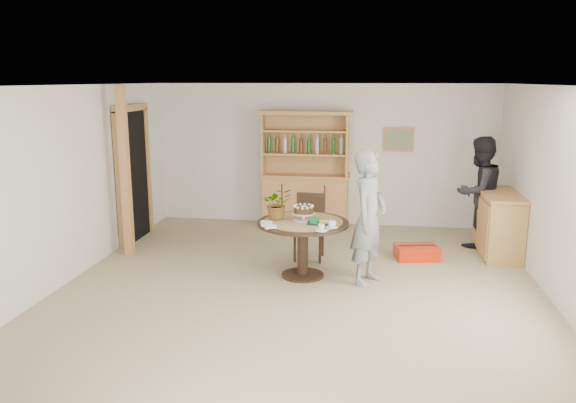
# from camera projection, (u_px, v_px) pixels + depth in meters

# --- Properties ---
(ground) EXTENTS (7.00, 7.00, 0.00)m
(ground) POSITION_uv_depth(u_px,v_px,m) (298.00, 293.00, 6.87)
(ground) COLOR tan
(ground) RESTS_ON ground
(room_shell) EXTENTS (6.04, 7.04, 2.52)m
(room_shell) POSITION_uv_depth(u_px,v_px,m) (299.00, 152.00, 6.51)
(room_shell) COLOR white
(room_shell) RESTS_ON ground
(doorway) EXTENTS (0.13, 1.10, 2.18)m
(doorway) POSITION_uv_depth(u_px,v_px,m) (133.00, 172.00, 8.99)
(doorway) COLOR black
(doorway) RESTS_ON ground
(pine_post) EXTENTS (0.12, 0.12, 2.50)m
(pine_post) POSITION_uv_depth(u_px,v_px,m) (125.00, 172.00, 8.15)
(pine_post) COLOR tan
(pine_post) RESTS_ON ground
(hutch) EXTENTS (1.62, 0.54, 2.04)m
(hutch) POSITION_uv_depth(u_px,v_px,m) (305.00, 188.00, 9.90)
(hutch) COLOR tan
(hutch) RESTS_ON ground
(sideboard) EXTENTS (0.54, 1.26, 0.94)m
(sideboard) POSITION_uv_depth(u_px,v_px,m) (499.00, 224.00, 8.31)
(sideboard) COLOR tan
(sideboard) RESTS_ON ground
(dining_table) EXTENTS (1.20, 1.20, 0.76)m
(dining_table) POSITION_uv_depth(u_px,v_px,m) (303.00, 232.00, 7.35)
(dining_table) COLOR black
(dining_table) RESTS_ON ground
(dining_chair) EXTENTS (0.43, 0.43, 0.95)m
(dining_chair) POSITION_uv_depth(u_px,v_px,m) (310.00, 222.00, 8.17)
(dining_chair) COLOR black
(dining_chair) RESTS_ON ground
(birthday_cake) EXTENTS (0.30, 0.30, 0.20)m
(birthday_cake) POSITION_uv_depth(u_px,v_px,m) (304.00, 211.00, 7.34)
(birthday_cake) COLOR white
(birthday_cake) RESTS_ON dining_table
(flower_vase) EXTENTS (0.47, 0.44, 0.42)m
(flower_vase) POSITION_uv_depth(u_px,v_px,m) (277.00, 204.00, 7.37)
(flower_vase) COLOR #3F7233
(flower_vase) RESTS_ON dining_table
(gift_tray) EXTENTS (0.30, 0.20, 0.08)m
(gift_tray) POSITION_uv_depth(u_px,v_px,m) (319.00, 222.00, 7.16)
(gift_tray) COLOR black
(gift_tray) RESTS_ON dining_table
(coffee_cup_a) EXTENTS (0.15, 0.15, 0.09)m
(coffee_cup_a) POSITION_uv_depth(u_px,v_px,m) (332.00, 225.00, 6.98)
(coffee_cup_a) COLOR white
(coffee_cup_a) RESTS_ON dining_table
(coffee_cup_b) EXTENTS (0.15, 0.15, 0.08)m
(coffee_cup_b) POSITION_uv_depth(u_px,v_px,m) (321.00, 228.00, 6.84)
(coffee_cup_b) COLOR white
(coffee_cup_b) RESTS_ON dining_table
(napkins) EXTENTS (0.24, 0.33, 0.03)m
(napkins) POSITION_uv_depth(u_px,v_px,m) (268.00, 225.00, 7.07)
(napkins) COLOR white
(napkins) RESTS_ON dining_table
(teen_boy) EXTENTS (0.61, 0.73, 1.72)m
(teen_boy) POSITION_uv_depth(u_px,v_px,m) (369.00, 218.00, 7.08)
(teen_boy) COLOR gray
(teen_boy) RESTS_ON ground
(adult_person) EXTENTS (1.06, 1.03, 1.72)m
(adult_person) POSITION_uv_depth(u_px,v_px,m) (479.00, 192.00, 8.66)
(adult_person) COLOR black
(adult_person) RESTS_ON ground
(red_suitcase) EXTENTS (0.67, 0.51, 0.21)m
(red_suitcase) POSITION_uv_depth(u_px,v_px,m) (416.00, 252.00, 8.19)
(red_suitcase) COLOR red
(red_suitcase) RESTS_ON ground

